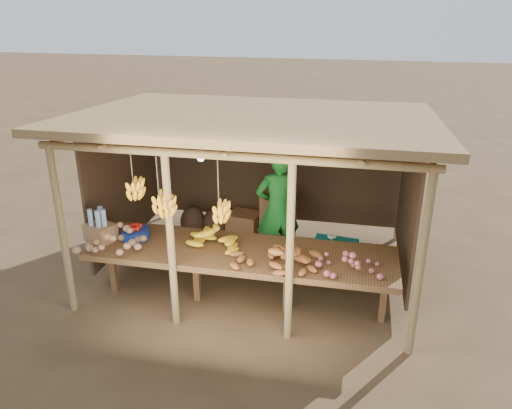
# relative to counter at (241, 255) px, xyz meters

# --- Properties ---
(ground) EXTENTS (60.00, 60.00, 0.00)m
(ground) POSITION_rel_counter_xyz_m (-0.00, 0.95, -0.74)
(ground) COLOR brown
(ground) RESTS_ON ground
(stall_structure) EXTENTS (4.70, 3.50, 2.43)m
(stall_structure) POSITION_rel_counter_xyz_m (-0.05, 1.01, 1.18)
(stall_structure) COLOR #977C4E
(stall_structure) RESTS_ON ground
(counter) EXTENTS (3.90, 1.05, 0.80)m
(counter) POSITION_rel_counter_xyz_m (0.00, 0.00, 0.00)
(counter) COLOR brown
(counter) RESTS_ON ground
(potato_heap) EXTENTS (1.01, 0.73, 0.36)m
(potato_heap) POSITION_rel_counter_xyz_m (-1.54, -0.31, 0.24)
(potato_heap) COLOR #9A754F
(potato_heap) RESTS_ON counter
(sweet_potato_heap) EXTENTS (1.13, 0.93, 0.36)m
(sweet_potato_heap) POSITION_rel_counter_xyz_m (0.46, -0.26, 0.24)
(sweet_potato_heap) COLOR #A25E29
(sweet_potato_heap) RESTS_ON counter
(onion_heap) EXTENTS (0.85, 0.56, 0.36)m
(onion_heap) POSITION_rel_counter_xyz_m (1.34, -0.25, 0.24)
(onion_heap) COLOR #B6585A
(onion_heap) RESTS_ON counter
(banana_pile) EXTENTS (0.72, 0.51, 0.35)m
(banana_pile) POSITION_rel_counter_xyz_m (-0.35, 0.06, 0.24)
(banana_pile) COLOR yellow
(banana_pile) RESTS_ON counter
(tomato_basin) EXTENTS (0.37, 0.37, 0.19)m
(tomato_basin) POSITION_rel_counter_xyz_m (-1.45, 0.07, 0.14)
(tomato_basin) COLOR navy
(tomato_basin) RESTS_ON counter
(bottle_box) EXTENTS (0.44, 0.40, 0.46)m
(bottle_box) POSITION_rel_counter_xyz_m (-1.86, -0.09, 0.24)
(bottle_box) COLOR #976843
(bottle_box) RESTS_ON counter
(vendor) EXTENTS (0.78, 0.67, 1.81)m
(vendor) POSITION_rel_counter_xyz_m (0.28, 1.19, 0.17)
(vendor) COLOR #1A7926
(vendor) RESTS_ON ground
(tarp_crate) EXTENTS (0.67, 0.60, 0.74)m
(tarp_crate) POSITION_rel_counter_xyz_m (1.13, 0.91, -0.44)
(tarp_crate) COLOR brown
(tarp_crate) RESTS_ON ground
(carton_stack) EXTENTS (1.14, 0.48, 0.83)m
(carton_stack) POSITION_rel_counter_xyz_m (-0.04, 2.01, -0.37)
(carton_stack) COLOR #976843
(carton_stack) RESTS_ON ground
(burlap_sacks) EXTENTS (0.83, 0.43, 0.59)m
(burlap_sacks) POSITION_rel_counter_xyz_m (-1.12, 1.96, -0.48)
(burlap_sacks) COLOR #473321
(burlap_sacks) RESTS_ON ground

